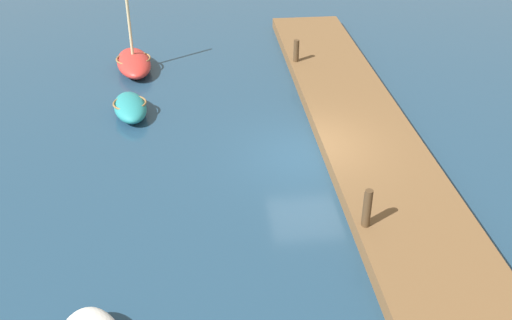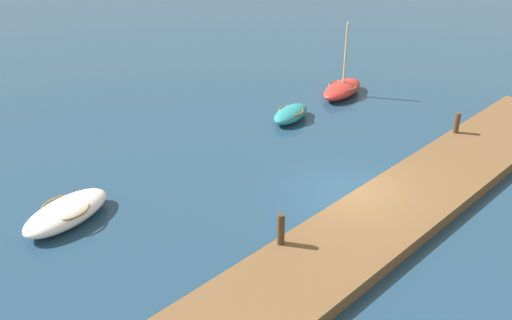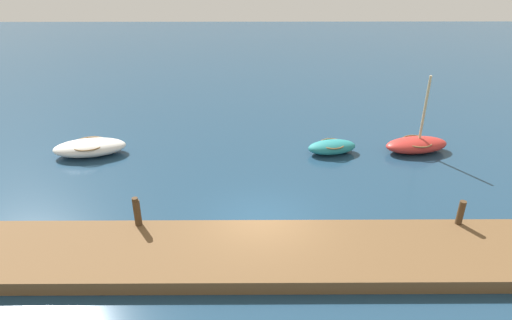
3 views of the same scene
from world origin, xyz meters
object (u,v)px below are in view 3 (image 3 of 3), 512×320
(rowboat_red, at_px, (417,144))
(mooring_post_west, at_px, (136,212))
(mooring_post_mid_east, at_px, (461,213))
(rowboat_white, at_px, (90,147))
(mooring_post_mid_west, at_px, (138,213))
(dinghy_teal, at_px, (332,147))

(rowboat_red, xyz_separation_m, mooring_post_west, (-11.97, -6.72, 0.61))
(mooring_post_west, height_order, mooring_post_mid_east, mooring_post_west)
(mooring_post_west, bearing_deg, rowboat_white, 120.55)
(rowboat_white, bearing_deg, mooring_post_west, -69.98)
(mooring_post_mid_west, bearing_deg, rowboat_red, 29.39)
(mooring_post_west, distance_m, mooring_post_mid_west, 0.07)
(mooring_post_west, bearing_deg, rowboat_red, 29.31)
(rowboat_red, distance_m, mooring_post_mid_east, 6.78)
(dinghy_teal, distance_m, mooring_post_mid_east, 7.42)
(rowboat_white, relative_size, mooring_post_west, 3.31)
(rowboat_red, distance_m, rowboat_white, 15.80)
(rowboat_red, relative_size, rowboat_white, 1.06)
(dinghy_teal, relative_size, mooring_post_west, 2.33)
(rowboat_white, relative_size, mooring_post_mid_west, 3.69)
(rowboat_red, height_order, mooring_post_mid_east, rowboat_red)
(mooring_post_mid_east, bearing_deg, rowboat_red, 83.65)
(rowboat_red, relative_size, mooring_post_mid_west, 3.90)
(rowboat_white, relative_size, mooring_post_mid_east, 3.95)
(rowboat_red, relative_size, dinghy_teal, 1.50)
(rowboat_red, xyz_separation_m, mooring_post_mid_east, (-0.75, -6.72, 0.52))
(mooring_post_mid_east, bearing_deg, dinghy_teal, 117.33)
(dinghy_teal, height_order, mooring_post_mid_west, mooring_post_mid_west)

